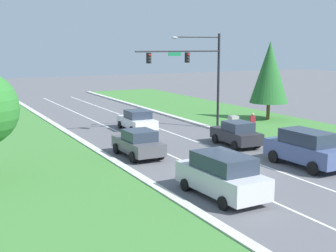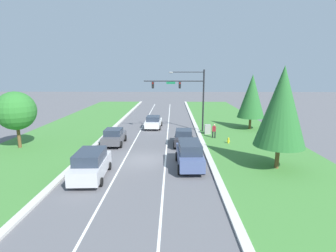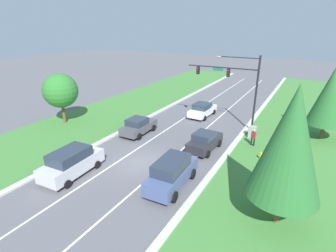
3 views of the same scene
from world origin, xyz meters
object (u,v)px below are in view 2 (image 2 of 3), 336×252
at_px(pedestrian, 214,131).
at_px(fire_hydrant, 228,141).
at_px(charcoal_sedan, 184,137).
at_px(white_sedan, 154,122).
at_px(slate_blue_suv, 189,154).
at_px(graphite_sedan, 114,136).
at_px(conifer_near_right_tree, 252,96).
at_px(traffic_signal_mast, 186,91).
at_px(utility_cabinet, 208,130).
at_px(silver_suv, 91,164).
at_px(oak_near_left_tree, 16,111).
at_px(conifer_far_right_tree, 282,107).

distance_m(pedestrian, fire_hydrant, 2.68).
bearing_deg(pedestrian, charcoal_sedan, 57.19).
height_order(white_sedan, pedestrian, pedestrian).
xyz_separation_m(slate_blue_suv, fire_hydrant, (4.60, 7.03, -0.76)).
height_order(graphite_sedan, conifer_near_right_tree, conifer_near_right_tree).
bearing_deg(fire_hydrant, conifer_near_right_tree, 59.04).
bearing_deg(white_sedan, charcoal_sedan, -63.95).
distance_m(traffic_signal_mast, pedestrian, 6.36).
relative_size(graphite_sedan, fire_hydrant, 6.15).
relative_size(slate_blue_suv, pedestrian, 2.99).
bearing_deg(charcoal_sedan, utility_cabinet, 59.98).
distance_m(charcoal_sedan, utility_cabinet, 5.74).
xyz_separation_m(white_sedan, graphite_sedan, (-3.57, -8.43, 0.03)).
xyz_separation_m(white_sedan, fire_hydrant, (8.56, -8.02, -0.49)).
distance_m(silver_suv, pedestrian, 15.77).
xyz_separation_m(charcoal_sedan, fire_hydrant, (4.79, 0.57, -0.51)).
distance_m(white_sedan, oak_near_left_tree, 16.47).
xyz_separation_m(conifer_near_right_tree, oak_near_left_tree, (-25.67, -9.21, -0.64)).
relative_size(oak_near_left_tree, conifer_far_right_tree, 0.71).
bearing_deg(slate_blue_suv, oak_near_left_tree, 160.91).
bearing_deg(traffic_signal_mast, conifer_near_right_tree, 8.86).
xyz_separation_m(traffic_signal_mast, conifer_near_right_tree, (8.59, 1.34, -0.78)).
bearing_deg(slate_blue_suv, charcoal_sedan, 89.48).
bearing_deg(oak_near_left_tree, silver_suv, -37.76).
distance_m(traffic_signal_mast, conifer_far_right_tree, 14.75).
xyz_separation_m(white_sedan, slate_blue_suv, (3.96, -15.06, 0.27)).
bearing_deg(traffic_signal_mast, fire_hydrant, -54.36).
xyz_separation_m(silver_suv, pedestrian, (10.64, 11.64, -0.09)).
bearing_deg(conifer_far_right_tree, oak_near_left_tree, 167.22).
xyz_separation_m(slate_blue_suv, pedestrian, (3.41, 9.36, -0.16)).
relative_size(graphite_sedan, oak_near_left_tree, 0.75).
xyz_separation_m(utility_cabinet, conifer_near_right_tree, (6.02, 3.01, 3.82)).
height_order(slate_blue_suv, conifer_far_right_tree, conifer_far_right_tree).
bearing_deg(traffic_signal_mast, conifer_far_right_tree, -63.79).
height_order(white_sedan, slate_blue_suv, slate_blue_suv).
bearing_deg(graphite_sedan, fire_hydrant, 1.45).
bearing_deg(slate_blue_suv, white_sedan, 102.50).
relative_size(white_sedan, fire_hydrant, 6.65).
distance_m(utility_cabinet, fire_hydrant, 4.56).
distance_m(traffic_signal_mast, graphite_sedan, 11.00).
distance_m(utility_cabinet, conifer_near_right_tree, 7.74).
xyz_separation_m(utility_cabinet, fire_hydrant, (1.67, -4.24, -0.28)).
bearing_deg(silver_suv, graphite_sedan, 89.16).
height_order(graphite_sedan, oak_near_left_tree, oak_near_left_tree).
bearing_deg(conifer_far_right_tree, traffic_signal_mast, 116.21).
height_order(silver_suv, conifer_far_right_tree, conifer_far_right_tree).
height_order(charcoal_sedan, conifer_near_right_tree, conifer_near_right_tree).
relative_size(utility_cabinet, conifer_near_right_tree, 0.17).
relative_size(silver_suv, conifer_near_right_tree, 0.69).
height_order(silver_suv, utility_cabinet, silver_suv).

